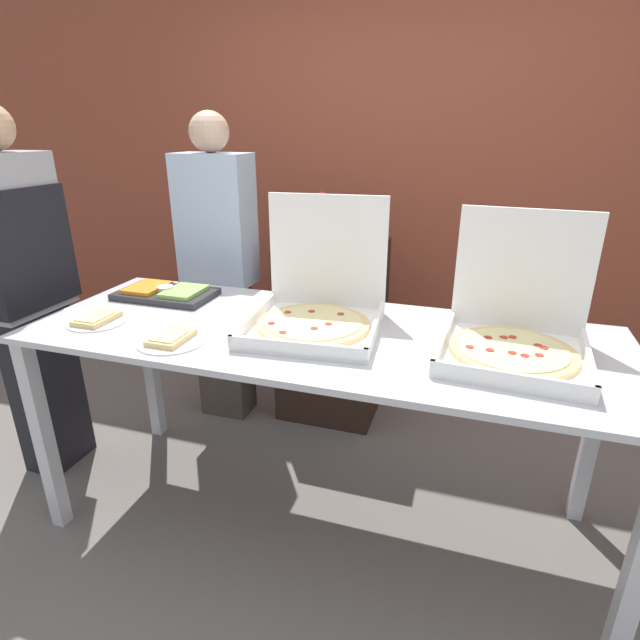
# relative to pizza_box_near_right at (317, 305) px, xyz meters

# --- Properties ---
(ground_plane) EXTENTS (16.00, 16.00, 0.00)m
(ground_plane) POSITION_rel_pizza_box_near_right_xyz_m (0.03, -0.06, -1.00)
(ground_plane) COLOR slate
(brick_wall_behind) EXTENTS (10.00, 0.06, 2.80)m
(brick_wall_behind) POSITION_rel_pizza_box_near_right_xyz_m (0.03, 1.64, 0.40)
(brick_wall_behind) COLOR brown
(brick_wall_behind) RESTS_ON ground_plane
(buffet_table) EXTENTS (2.29, 0.84, 0.91)m
(buffet_table) POSITION_rel_pizza_box_near_right_xyz_m (0.03, -0.06, -0.19)
(buffet_table) COLOR silver
(buffet_table) RESTS_ON ground_plane
(pizza_box_near_right) EXTENTS (0.53, 0.55, 0.49)m
(pizza_box_near_right) POSITION_rel_pizza_box_near_right_xyz_m (0.00, 0.00, 0.00)
(pizza_box_near_right) COLOR white
(pizza_box_near_right) RESTS_ON buffet_table
(pizza_box_near_left) EXTENTS (0.51, 0.52, 0.47)m
(pizza_box_near_left) POSITION_rel_pizza_box_near_right_xyz_m (0.73, -0.03, -0.00)
(pizza_box_near_left) COLOR white
(pizza_box_near_left) RESTS_ON buffet_table
(paper_plate_front_left) EXTENTS (0.25, 0.25, 0.03)m
(paper_plate_front_left) POSITION_rel_pizza_box_near_right_xyz_m (-0.46, -0.32, -0.07)
(paper_plate_front_left) COLOR white
(paper_plate_front_left) RESTS_ON buffet_table
(paper_plate_front_right) EXTENTS (0.23, 0.23, 0.03)m
(paper_plate_front_right) POSITION_rel_pizza_box_near_right_xyz_m (-0.86, -0.24, -0.07)
(paper_plate_front_right) COLOR white
(paper_plate_front_right) RESTS_ON buffet_table
(veggie_tray) EXTENTS (0.44, 0.25, 0.05)m
(veggie_tray) POSITION_rel_pizza_box_near_right_xyz_m (-0.78, 0.12, -0.06)
(veggie_tray) COLOR #28282D
(veggie_tray) RESTS_ON buffet_table
(sideboard_podium) EXTENTS (0.56, 0.51, 1.05)m
(sideboard_podium) POSITION_rel_pizza_box_near_right_xyz_m (-0.19, 0.89, -0.48)
(sideboard_podium) COLOR black
(sideboard_podium) RESTS_ON ground_plane
(soda_bottle) EXTENTS (0.09, 0.09, 0.28)m
(soda_bottle) POSITION_rel_pizza_box_near_right_xyz_m (-0.25, 0.87, 0.17)
(soda_bottle) COLOR #2D6638
(soda_bottle) RESTS_ON sideboard_podium
(soda_can_silver) EXTENTS (0.07, 0.07, 0.12)m
(soda_can_silver) POSITION_rel_pizza_box_near_right_xyz_m (-0.01, 0.94, 0.11)
(soda_can_silver) COLOR silver
(soda_can_silver) RESTS_ON sideboard_podium
(soda_can_colored) EXTENTS (0.07, 0.07, 0.12)m
(soda_can_colored) POSITION_rel_pizza_box_near_right_xyz_m (-0.34, 0.93, 0.11)
(soda_can_colored) COLOR red
(soda_can_colored) RESTS_ON sideboard_podium
(person_guest_cap) EXTENTS (0.40, 0.22, 1.73)m
(person_guest_cap) POSITION_rel_pizza_box_near_right_xyz_m (-0.79, 0.66, -0.09)
(person_guest_cap) COLOR #473D33
(person_guest_cap) RESTS_ON ground_plane
(person_server_vest) EXTENTS (0.24, 0.42, 1.75)m
(person_server_vest) POSITION_rel_pizza_box_near_right_xyz_m (-1.41, -0.06, -0.01)
(person_server_vest) COLOR black
(person_server_vest) RESTS_ON ground_plane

